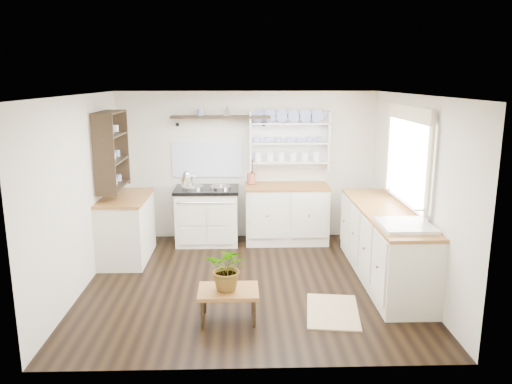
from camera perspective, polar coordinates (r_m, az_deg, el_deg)
floor at (r=6.33m, az=-0.76°, el=-10.27°), size 4.00×3.80×0.01m
wall_back at (r=7.84m, az=-1.02°, el=3.03°), size 4.00×0.02×2.30m
wall_right at (r=6.33m, az=17.63°, el=0.05°), size 0.02×3.80×2.30m
wall_left at (r=6.27m, az=-19.39°, el=-0.19°), size 0.02×3.80×2.30m
ceiling at (r=5.83m, az=-0.83°, el=11.02°), size 4.00×3.80×0.01m
window at (r=6.38m, az=17.01°, el=3.98°), size 0.08×1.55×1.22m
aga_cooker at (r=7.69m, az=-5.59°, el=-2.64°), size 0.97×0.67×0.90m
back_cabinets at (r=7.72m, az=3.49°, el=-2.38°), size 1.27×0.63×0.90m
right_cabinets at (r=6.51m, az=14.42°, el=-5.70°), size 0.62×2.43×0.90m
belfast_sink at (r=5.73m, az=16.66°, el=-4.82°), size 0.55×0.60×0.45m
left_cabinets at (r=7.20m, az=-14.58°, el=-3.91°), size 0.62×1.13×0.90m
plate_rack at (r=7.78m, az=3.79°, el=5.94°), size 1.20×0.22×0.90m
high_shelf at (r=7.63m, az=-4.07°, el=8.47°), size 1.50×0.29×0.16m
left_shelving at (r=7.01m, az=-16.20°, el=4.67°), size 0.28×0.80×1.05m
kettle at (r=7.46m, az=-7.90°, el=1.54°), size 0.18×0.18×0.22m
utensil_crock at (r=7.65m, az=-0.56°, el=1.55°), size 0.13×0.13×0.15m
center_table at (r=5.31m, az=-3.17°, el=-11.51°), size 0.63×0.45×0.34m
potted_plant at (r=5.20m, az=-3.21°, el=-8.66°), size 0.52×0.49×0.48m
floor_rug at (r=5.64m, az=8.75°, el=-13.34°), size 0.66×0.91×0.02m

